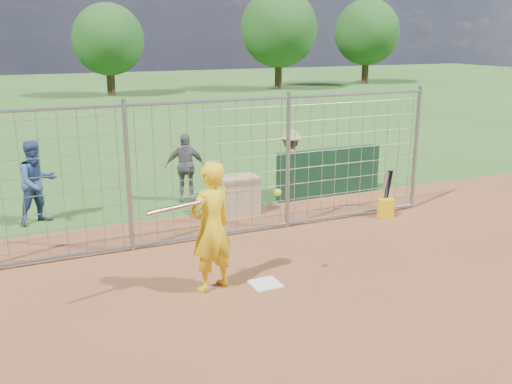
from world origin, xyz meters
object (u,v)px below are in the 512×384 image
bystander_a (37,182)px  equipment_bin (238,195)px  batter (211,227)px  bystander_b (185,167)px  bucket_with_bats (386,205)px  bystander_c (290,162)px

bystander_a → equipment_bin: (3.79, -1.07, -0.42)m
batter → bystander_b: batter is taller
equipment_bin → bystander_b: bearing=116.6°
batter → bucket_with_bats: batter is taller
bystander_b → equipment_bin: 1.59m
bystander_c → bystander_a: bearing=-27.7°
batter → bystander_c: (3.42, 4.10, -0.20)m
bystander_a → equipment_bin: size_ratio=2.06×
bystander_a → bucket_with_bats: bystander_a is taller
batter → bystander_b: 4.71m
bystander_a → bystander_b: bystander_a is taller
bystander_b → equipment_bin: bearing=-45.8°
bystander_b → bystander_c: bearing=6.4°
batter → bystander_c: bearing=-148.7°
bucket_with_bats → bystander_a: bearing=158.8°
batter → equipment_bin: batter is taller
bystander_c → bucket_with_bats: bearing=87.0°
batter → bystander_c: size_ratio=1.26×
bystander_c → bucket_with_bats: bystander_c is taller
bystander_b → bucket_with_bats: bystander_b is taller
bystander_c → equipment_bin: bearing=2.3°
batter → bucket_with_bats: size_ratio=1.96×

